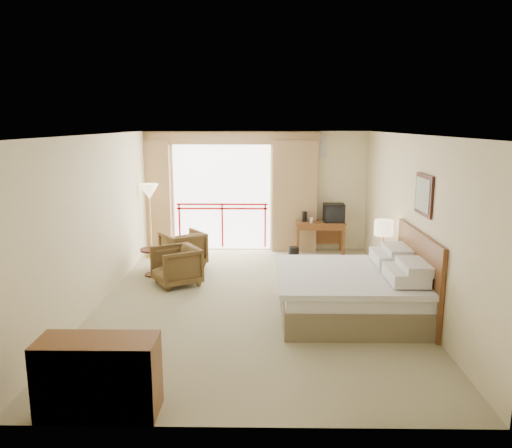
{
  "coord_description": "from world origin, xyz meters",
  "views": [
    {
      "loc": [
        0.14,
        -7.81,
        2.87
      ],
      "look_at": [
        0.02,
        0.4,
        1.21
      ],
      "focal_mm": 35.0,
      "sensor_mm": 36.0,
      "label": 1
    }
  ],
  "objects_px": {
    "table_lamp": "(384,228)",
    "floor_lamp": "(149,194)",
    "dresser": "(98,377)",
    "armchair_far": "(183,265)",
    "armchair_near": "(177,284)",
    "tv": "(334,213)",
    "desk": "(320,228)",
    "wastebasket": "(294,253)",
    "bed": "(352,291)",
    "nightstand": "(382,271)",
    "side_table": "(153,257)"
  },
  "relations": [
    {
      "from": "table_lamp",
      "to": "wastebasket",
      "type": "xyz_separation_m",
      "value": [
        -1.45,
        1.81,
        -0.93
      ]
    },
    {
      "from": "table_lamp",
      "to": "side_table",
      "type": "bearing_deg",
      "value": 171.1
    },
    {
      "from": "wastebasket",
      "to": "armchair_near",
      "type": "bearing_deg",
      "value": -142.61
    },
    {
      "from": "nightstand",
      "to": "wastebasket",
      "type": "distance_m",
      "value": 2.36
    },
    {
      "from": "side_table",
      "to": "dresser",
      "type": "bearing_deg",
      "value": -84.33
    },
    {
      "from": "armchair_far",
      "to": "armchair_near",
      "type": "xyz_separation_m",
      "value": [
        0.08,
        -1.23,
        0.0
      ]
    },
    {
      "from": "bed",
      "to": "dresser",
      "type": "xyz_separation_m",
      "value": [
        -2.99,
        -2.67,
        0.02
      ]
    },
    {
      "from": "floor_lamp",
      "to": "dresser",
      "type": "bearing_deg",
      "value": -82.39
    },
    {
      "from": "dresser",
      "to": "tv",
      "type": "bearing_deg",
      "value": 61.9
    },
    {
      "from": "bed",
      "to": "wastebasket",
      "type": "bearing_deg",
      "value": 102.69
    },
    {
      "from": "bed",
      "to": "table_lamp",
      "type": "bearing_deg",
      "value": 60.29
    },
    {
      "from": "bed",
      "to": "table_lamp",
      "type": "distance_m",
      "value": 1.66
    },
    {
      "from": "desk",
      "to": "armchair_far",
      "type": "bearing_deg",
      "value": -157.21
    },
    {
      "from": "bed",
      "to": "desk",
      "type": "relative_size",
      "value": 1.94
    },
    {
      "from": "side_table",
      "to": "floor_lamp",
      "type": "xyz_separation_m",
      "value": [
        -0.34,
        1.37,
        1.02
      ]
    },
    {
      "from": "dresser",
      "to": "floor_lamp",
      "type": "bearing_deg",
      "value": 96.19
    },
    {
      "from": "nightstand",
      "to": "armchair_near",
      "type": "relative_size",
      "value": 0.82
    },
    {
      "from": "nightstand",
      "to": "armchair_near",
      "type": "height_order",
      "value": "nightstand"
    },
    {
      "from": "tv",
      "to": "table_lamp",
      "type": "bearing_deg",
      "value": -90.5
    },
    {
      "from": "tv",
      "to": "bed",
      "type": "bearing_deg",
      "value": -106.29
    },
    {
      "from": "table_lamp",
      "to": "tv",
      "type": "height_order",
      "value": "table_lamp"
    },
    {
      "from": "tv",
      "to": "floor_lamp",
      "type": "distance_m",
      "value": 4.06
    },
    {
      "from": "desk",
      "to": "wastebasket",
      "type": "distance_m",
      "value": 0.99
    },
    {
      "from": "nightstand",
      "to": "dresser",
      "type": "height_order",
      "value": "dresser"
    },
    {
      "from": "desk",
      "to": "armchair_far",
      "type": "distance_m",
      "value": 3.17
    },
    {
      "from": "side_table",
      "to": "floor_lamp",
      "type": "height_order",
      "value": "floor_lamp"
    },
    {
      "from": "armchair_far",
      "to": "side_table",
      "type": "distance_m",
      "value": 0.9
    },
    {
      "from": "side_table",
      "to": "armchair_far",
      "type": "bearing_deg",
      "value": 56.26
    },
    {
      "from": "nightstand",
      "to": "dresser",
      "type": "relative_size",
      "value": 0.53
    },
    {
      "from": "table_lamp",
      "to": "wastebasket",
      "type": "distance_m",
      "value": 2.5
    },
    {
      "from": "tv",
      "to": "armchair_far",
      "type": "xyz_separation_m",
      "value": [
        -3.21,
        -1.06,
        -0.92
      ]
    },
    {
      "from": "tv",
      "to": "wastebasket",
      "type": "distance_m",
      "value": 1.34
    },
    {
      "from": "side_table",
      "to": "dresser",
      "type": "relative_size",
      "value": 0.44
    },
    {
      "from": "wastebasket",
      "to": "side_table",
      "type": "bearing_deg",
      "value": -157.36
    },
    {
      "from": "dresser",
      "to": "side_table",
      "type": "bearing_deg",
      "value": 94.25
    },
    {
      "from": "table_lamp",
      "to": "armchair_far",
      "type": "xyz_separation_m",
      "value": [
        -3.74,
        1.34,
        -1.07
      ]
    },
    {
      "from": "tv",
      "to": "floor_lamp",
      "type": "height_order",
      "value": "floor_lamp"
    },
    {
      "from": "table_lamp",
      "to": "dresser",
      "type": "relative_size",
      "value": 0.49
    },
    {
      "from": "nightstand",
      "to": "side_table",
      "type": "distance_m",
      "value": 4.26
    },
    {
      "from": "tv",
      "to": "side_table",
      "type": "relative_size",
      "value": 0.86
    },
    {
      "from": "wastebasket",
      "to": "nightstand",
      "type": "bearing_deg",
      "value": -52.03
    },
    {
      "from": "table_lamp",
      "to": "floor_lamp",
      "type": "relative_size",
      "value": 0.36
    },
    {
      "from": "side_table",
      "to": "dresser",
      "type": "distance_m",
      "value": 4.66
    },
    {
      "from": "bed",
      "to": "side_table",
      "type": "relative_size",
      "value": 4.06
    },
    {
      "from": "table_lamp",
      "to": "desk",
      "type": "relative_size",
      "value": 0.52
    },
    {
      "from": "armchair_near",
      "to": "side_table",
      "type": "relative_size",
      "value": 1.47
    },
    {
      "from": "bed",
      "to": "armchair_near",
      "type": "bearing_deg",
      "value": 154.05
    },
    {
      "from": "floor_lamp",
      "to": "dresser",
      "type": "relative_size",
      "value": 1.35
    },
    {
      "from": "bed",
      "to": "desk",
      "type": "distance_m",
      "value": 3.77
    },
    {
      "from": "desk",
      "to": "tv",
      "type": "xyz_separation_m",
      "value": [
        0.3,
        -0.05,
        0.36
      ]
    }
  ]
}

